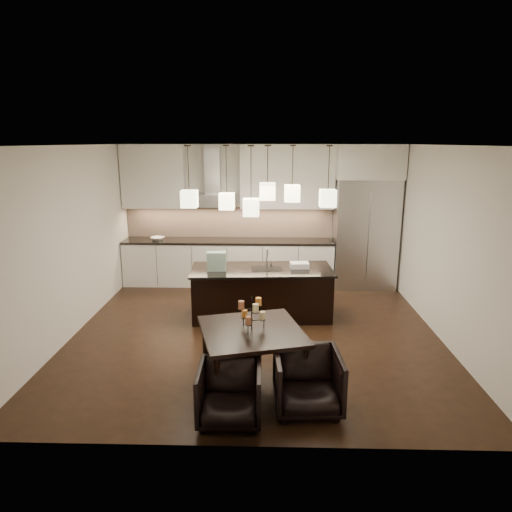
{
  "coord_description": "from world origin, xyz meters",
  "views": [
    {
      "loc": [
        0.19,
        -6.55,
        2.85
      ],
      "look_at": [
        0.0,
        0.2,
        1.15
      ],
      "focal_mm": 32.0,
      "sensor_mm": 36.0,
      "label": 1
    }
  ],
  "objects_px": {
    "island_body": "(262,293)",
    "armchair_left": "(230,393)",
    "dining_table": "(252,356)",
    "refrigerator": "(365,234)",
    "armchair_right": "(308,381)"
  },
  "relations": [
    {
      "from": "refrigerator",
      "to": "armchair_right",
      "type": "relative_size",
      "value": 2.95
    },
    {
      "from": "armchair_left",
      "to": "armchair_right",
      "type": "xyz_separation_m",
      "value": [
        0.83,
        0.22,
        0.02
      ]
    },
    {
      "from": "refrigerator",
      "to": "island_body",
      "type": "height_order",
      "value": "refrigerator"
    },
    {
      "from": "island_body",
      "to": "armchair_left",
      "type": "distance_m",
      "value": 2.98
    },
    {
      "from": "refrigerator",
      "to": "dining_table",
      "type": "bearing_deg",
      "value": -118.17
    },
    {
      "from": "refrigerator",
      "to": "armchair_left",
      "type": "relative_size",
      "value": 3.18
    },
    {
      "from": "armchair_left",
      "to": "armchair_right",
      "type": "height_order",
      "value": "armchair_right"
    },
    {
      "from": "island_body",
      "to": "armchair_left",
      "type": "bearing_deg",
      "value": -99.0
    },
    {
      "from": "armchair_left",
      "to": "dining_table",
      "type": "bearing_deg",
      "value": 74.47
    },
    {
      "from": "refrigerator",
      "to": "armchair_left",
      "type": "bearing_deg",
      "value": -116.13
    },
    {
      "from": "island_body",
      "to": "armchair_right",
      "type": "xyz_separation_m",
      "value": [
        0.54,
        -2.74,
        -0.06
      ]
    },
    {
      "from": "dining_table",
      "to": "armchair_left",
      "type": "height_order",
      "value": "dining_table"
    },
    {
      "from": "refrigerator",
      "to": "armchair_left",
      "type": "distance_m",
      "value": 5.29
    },
    {
      "from": "armchair_left",
      "to": "armchair_right",
      "type": "distance_m",
      "value": 0.86
    },
    {
      "from": "island_body",
      "to": "dining_table",
      "type": "xyz_separation_m",
      "value": [
        -0.08,
        -2.2,
        -0.05
      ]
    }
  ]
}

